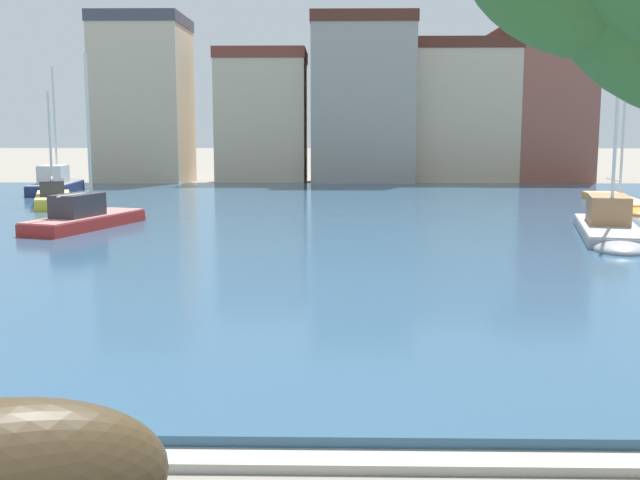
{
  "coord_description": "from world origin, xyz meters",
  "views": [
    {
      "loc": [
        -1.01,
        -0.8,
        4.16
      ],
      "look_at": [
        -1.27,
        12.36,
        2.2
      ],
      "focal_mm": 42.68,
      "sensor_mm": 36.0,
      "label": 1
    }
  ],
  "objects_px": {
    "sailboat_yellow": "(53,199)",
    "sailboat_red": "(92,220)",
    "sailboat_orange": "(620,205)",
    "sailboat_navy": "(58,186)",
    "sailboat_grey": "(610,230)",
    "mooring_bollard": "(6,449)"
  },
  "relations": [
    {
      "from": "sailboat_red",
      "to": "sailboat_grey",
      "type": "xyz_separation_m",
      "value": [
        19.33,
        -2.53,
        0.0
      ]
    },
    {
      "from": "sailboat_navy",
      "to": "mooring_bollard",
      "type": "height_order",
      "value": "sailboat_navy"
    },
    {
      "from": "sailboat_red",
      "to": "sailboat_yellow",
      "type": "relative_size",
      "value": 1.03
    },
    {
      "from": "sailboat_red",
      "to": "mooring_bollard",
      "type": "distance_m",
      "value": 21.42
    },
    {
      "from": "sailboat_red",
      "to": "sailboat_orange",
      "type": "distance_m",
      "value": 25.05
    },
    {
      "from": "sailboat_navy",
      "to": "sailboat_orange",
      "type": "xyz_separation_m",
      "value": [
        30.62,
        -7.22,
        -0.3
      ]
    },
    {
      "from": "sailboat_red",
      "to": "sailboat_yellow",
      "type": "height_order",
      "value": "sailboat_red"
    },
    {
      "from": "sailboat_grey",
      "to": "sailboat_yellow",
      "type": "xyz_separation_m",
      "value": [
        -24.02,
        11.04,
        -0.01
      ]
    },
    {
      "from": "sailboat_grey",
      "to": "sailboat_orange",
      "type": "relative_size",
      "value": 0.93
    },
    {
      "from": "sailboat_orange",
      "to": "sailboat_navy",
      "type": "bearing_deg",
      "value": 166.74
    },
    {
      "from": "sailboat_orange",
      "to": "sailboat_red",
      "type": "bearing_deg",
      "value": -160.83
    },
    {
      "from": "sailboat_grey",
      "to": "mooring_bollard",
      "type": "distance_m",
      "value": 22.81
    },
    {
      "from": "sailboat_yellow",
      "to": "sailboat_red",
      "type": "bearing_deg",
      "value": -61.13
    },
    {
      "from": "mooring_bollard",
      "to": "sailboat_orange",
      "type": "bearing_deg",
      "value": 57.92
    },
    {
      "from": "sailboat_grey",
      "to": "sailboat_orange",
      "type": "xyz_separation_m",
      "value": [
        4.33,
        10.76,
        -0.21
      ]
    },
    {
      "from": "sailboat_red",
      "to": "mooring_bollard",
      "type": "bearing_deg",
      "value": -75.03
    },
    {
      "from": "sailboat_grey",
      "to": "sailboat_navy",
      "type": "bearing_deg",
      "value": 145.65
    },
    {
      "from": "sailboat_grey",
      "to": "sailboat_yellow",
      "type": "relative_size",
      "value": 1.28
    },
    {
      "from": "sailboat_navy",
      "to": "sailboat_grey",
      "type": "bearing_deg",
      "value": -34.35
    },
    {
      "from": "sailboat_red",
      "to": "mooring_bollard",
      "type": "height_order",
      "value": "sailboat_red"
    },
    {
      "from": "sailboat_orange",
      "to": "sailboat_yellow",
      "type": "bearing_deg",
      "value": 179.43
    },
    {
      "from": "sailboat_red",
      "to": "sailboat_grey",
      "type": "distance_m",
      "value": 19.49
    }
  ]
}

